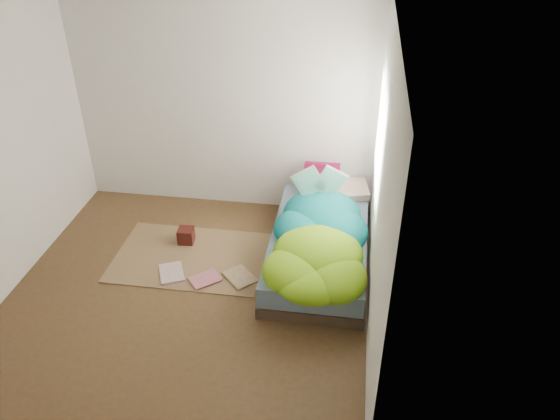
# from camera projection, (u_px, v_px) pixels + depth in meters

# --- Properties ---
(ground) EXTENTS (3.50, 3.50, 0.00)m
(ground) POSITION_uv_depth(u_px,v_px,m) (189.00, 292.00, 5.40)
(ground) COLOR #48341B
(ground) RESTS_ON ground
(room_walls) EXTENTS (3.54, 3.54, 2.62)m
(room_walls) POSITION_uv_depth(u_px,v_px,m) (173.00, 142.00, 4.54)
(room_walls) COLOR silver
(room_walls) RESTS_ON ground
(bed) EXTENTS (1.00, 2.00, 0.34)m
(bed) POSITION_uv_depth(u_px,v_px,m) (319.00, 246.00, 5.76)
(bed) COLOR #362A1D
(bed) RESTS_ON ground
(duvet) EXTENTS (0.96, 1.84, 0.34)m
(duvet) POSITION_uv_depth(u_px,v_px,m) (318.00, 232.00, 5.40)
(duvet) COLOR #066069
(duvet) RESTS_ON bed
(rug) EXTENTS (1.60, 1.10, 0.01)m
(rug) POSITION_uv_depth(u_px,v_px,m) (190.00, 257.00, 5.88)
(rug) COLOR brown
(rug) RESTS_ON ground
(pillow_floral) EXTENTS (0.61, 0.45, 0.12)m
(pillow_floral) POSITION_uv_depth(u_px,v_px,m) (344.00, 191.00, 6.29)
(pillow_floral) COLOR beige
(pillow_floral) RESTS_ON bed
(pillow_magenta) EXTENTS (0.40, 0.13, 0.40)m
(pillow_magenta) POSITION_uv_depth(u_px,v_px,m) (322.00, 180.00, 6.21)
(pillow_magenta) COLOR #54051C
(pillow_magenta) RESTS_ON bed
(open_book) EXTENTS (0.49, 0.19, 0.29)m
(open_book) POSITION_uv_depth(u_px,v_px,m) (320.00, 174.00, 5.74)
(open_book) COLOR #34872C
(open_book) RESTS_ON duvet
(wooden_box) EXTENTS (0.18, 0.18, 0.17)m
(wooden_box) POSITION_uv_depth(u_px,v_px,m) (186.00, 235.00, 6.06)
(wooden_box) COLOR #3A100D
(wooden_box) RESTS_ON rug
(floor_book_a) EXTENTS (0.35, 0.40, 0.02)m
(floor_book_a) POSITION_uv_depth(u_px,v_px,m) (160.00, 275.00, 5.59)
(floor_book_a) COLOR silver
(floor_book_a) RESTS_ON rug
(floor_book_b) EXTENTS (0.37, 0.36, 0.03)m
(floor_book_b) POSITION_uv_depth(u_px,v_px,m) (201.00, 274.00, 5.60)
(floor_book_b) COLOR #C06F72
(floor_book_b) RESTS_ON rug
(floor_book_c) EXTENTS (0.40, 0.41, 0.03)m
(floor_book_c) POSITION_uv_depth(u_px,v_px,m) (230.00, 282.00, 5.50)
(floor_book_c) COLOR tan
(floor_book_c) RESTS_ON rug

